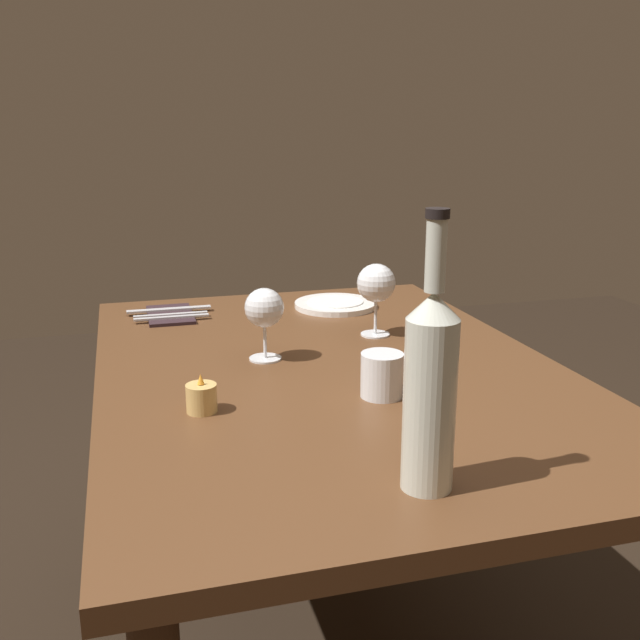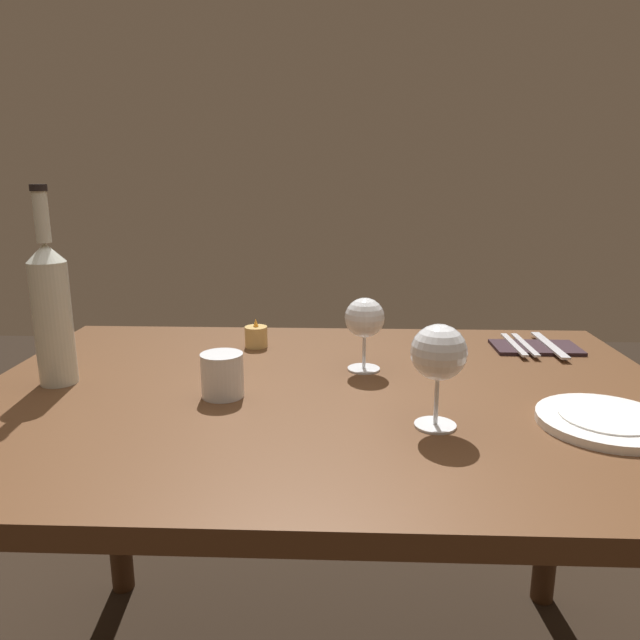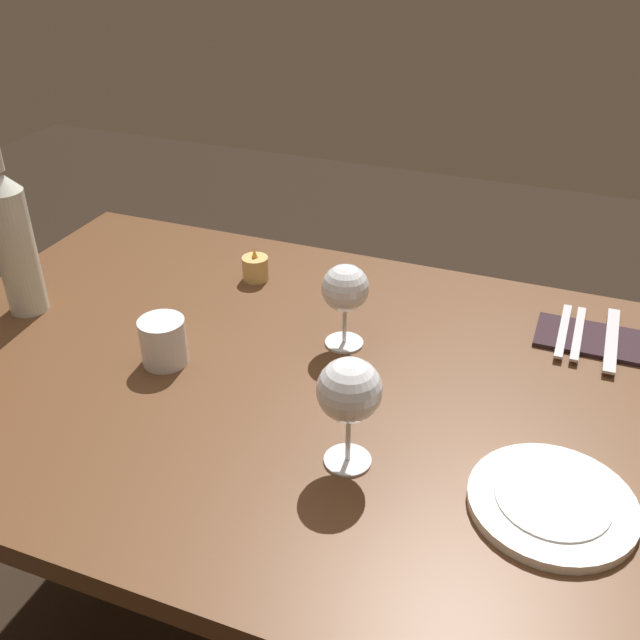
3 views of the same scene
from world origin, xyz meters
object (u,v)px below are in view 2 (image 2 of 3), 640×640
object	(u,v)px
dinner_plate	(606,421)
table_knife	(549,345)
folded_napkin	(536,347)
fork_outer	(514,345)
wine_glass_left	(365,319)
wine_glass_right	(439,354)
water_tumbler	(222,377)
votive_candle	(256,337)
fork_inner	(525,345)
wine_bottle	(52,309)

from	to	relation	value
dinner_plate	table_knife	xyz separation A→B (m)	(0.05, 0.42, 0.00)
folded_napkin	table_knife	world-z (taller)	table_knife
folded_napkin	fork_outer	bearing A→B (deg)	180.00
wine_glass_left	wine_glass_right	world-z (taller)	wine_glass_right
water_tumbler	votive_candle	distance (m)	0.32
votive_candle	wine_glass_left	bearing A→B (deg)	-32.89
water_tumbler	fork_inner	size ratio (longest dim) A/B	0.44
wine_glass_right	fork_outer	world-z (taller)	wine_glass_right
fork_inner	table_knife	xyz separation A→B (m)	(0.06, 0.00, 0.00)
water_tumbler	wine_glass_right	bearing A→B (deg)	-18.11
water_tumbler	votive_candle	bearing A→B (deg)	87.42
fork_inner	wine_glass_right	bearing A→B (deg)	-121.51
wine_glass_right	folded_napkin	world-z (taller)	wine_glass_right
wine_glass_left	fork_inner	size ratio (longest dim) A/B	0.83
fork_inner	fork_outer	distance (m)	0.02
wine_bottle	water_tumbler	world-z (taller)	wine_bottle
wine_bottle	fork_outer	size ratio (longest dim) A/B	2.05
dinner_plate	fork_inner	world-z (taller)	dinner_plate
table_knife	wine_bottle	bearing A→B (deg)	-165.39
wine_glass_right	fork_inner	size ratio (longest dim) A/B	0.92
wine_glass_left	votive_candle	bearing A→B (deg)	147.11
water_tumbler	table_knife	bearing A→B (deg)	25.11
fork_outer	wine_bottle	bearing A→B (deg)	-164.19
folded_napkin	wine_glass_left	bearing A→B (deg)	-157.74
wine_bottle	fork_inner	size ratio (longest dim) A/B	2.05
water_tumbler	table_knife	world-z (taller)	water_tumbler
dinner_plate	fork_outer	size ratio (longest dim) A/B	1.19
wine_glass_right	folded_napkin	bearing A→B (deg)	56.17
wine_glass_left	folded_napkin	world-z (taller)	wine_glass_left
dinner_plate	table_knife	bearing A→B (deg)	82.82
votive_candle	fork_inner	bearing A→B (deg)	0.52
water_tumbler	votive_candle	size ratio (longest dim) A/B	1.18
wine_glass_left	fork_inner	distance (m)	0.42
wine_glass_right	fork_inner	distance (m)	0.53
folded_napkin	fork_inner	bearing A→B (deg)	180.00
votive_candle	wine_glass_right	bearing A→B (deg)	-51.35
fork_outer	wine_glass_right	bearing A→B (deg)	-119.07
dinner_plate	fork_outer	distance (m)	0.43
votive_candle	table_knife	world-z (taller)	votive_candle
votive_candle	fork_outer	distance (m)	0.59
fork_inner	folded_napkin	bearing A→B (deg)	0.00
wine_bottle	table_knife	xyz separation A→B (m)	(1.01, 0.26, -0.13)
wine_glass_right	water_tumbler	distance (m)	0.39
wine_bottle	table_knife	bearing A→B (deg)	14.61
dinner_plate	fork_outer	bearing A→B (deg)	93.58
wine_bottle	wine_glass_right	bearing A→B (deg)	-14.31
votive_candle	folded_napkin	xyz separation A→B (m)	(0.64, 0.01, -0.02)
wine_glass_right	votive_candle	world-z (taller)	wine_glass_right
wine_glass_right	wine_bottle	bearing A→B (deg)	165.69
votive_candle	wine_bottle	bearing A→B (deg)	-142.84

